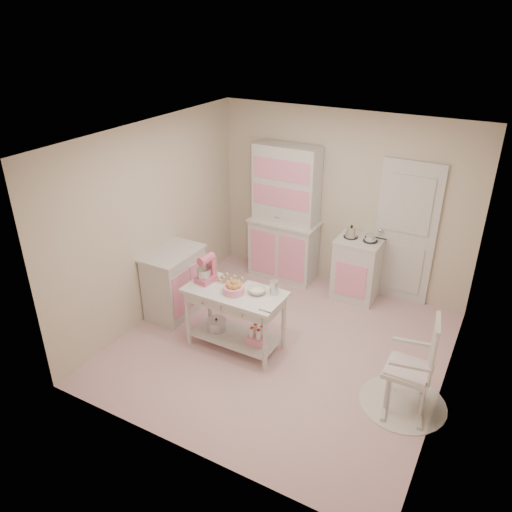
{
  "coord_description": "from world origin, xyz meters",
  "views": [
    {
      "loc": [
        2.18,
        -4.6,
        3.81
      ],
      "look_at": [
        -0.49,
        0.23,
        1.04
      ],
      "focal_mm": 35.0,
      "sensor_mm": 36.0,
      "label": 1
    }
  ],
  "objects_px": {
    "hutch": "(284,214)",
    "stand_mixer": "(205,269)",
    "stove": "(357,268)",
    "rocking_chair": "(409,362)",
    "base_cabinet": "(175,282)",
    "work_table": "(235,319)",
    "bread_basket": "(234,290)"
  },
  "relations": [
    {
      "from": "rocking_chair",
      "to": "stand_mixer",
      "type": "height_order",
      "value": "stand_mixer"
    },
    {
      "from": "work_table",
      "to": "stand_mixer",
      "type": "bearing_deg",
      "value": 177.27
    },
    {
      "from": "stove",
      "to": "base_cabinet",
      "type": "relative_size",
      "value": 1.0
    },
    {
      "from": "rocking_chair",
      "to": "bread_basket",
      "type": "xyz_separation_m",
      "value": [
        -2.07,
        -0.04,
        0.3
      ]
    },
    {
      "from": "hutch",
      "to": "stove",
      "type": "bearing_deg",
      "value": -2.39
    },
    {
      "from": "bread_basket",
      "to": "stove",
      "type": "bearing_deg",
      "value": 65.31
    },
    {
      "from": "rocking_chair",
      "to": "stand_mixer",
      "type": "bearing_deg",
      "value": 168.92
    },
    {
      "from": "base_cabinet",
      "to": "stand_mixer",
      "type": "relative_size",
      "value": 2.71
    },
    {
      "from": "rocking_chair",
      "to": "bread_basket",
      "type": "bearing_deg",
      "value": 170.72
    },
    {
      "from": "hutch",
      "to": "stand_mixer",
      "type": "distance_m",
      "value": 1.91
    },
    {
      "from": "hutch",
      "to": "stand_mixer",
      "type": "bearing_deg",
      "value": -93.79
    },
    {
      "from": "rocking_chair",
      "to": "hutch",
      "type": "bearing_deg",
      "value": 130.44
    },
    {
      "from": "stove",
      "to": "stand_mixer",
      "type": "distance_m",
      "value": 2.34
    },
    {
      "from": "hutch",
      "to": "stand_mixer",
      "type": "xyz_separation_m",
      "value": [
        -0.13,
        -1.91,
        -0.07
      ]
    },
    {
      "from": "stand_mixer",
      "to": "stove",
      "type": "bearing_deg",
      "value": 62.47
    },
    {
      "from": "hutch",
      "to": "work_table",
      "type": "distance_m",
      "value": 2.05
    },
    {
      "from": "stove",
      "to": "hutch",
      "type": "bearing_deg",
      "value": 177.61
    },
    {
      "from": "rocking_chair",
      "to": "stand_mixer",
      "type": "distance_m",
      "value": 2.54
    },
    {
      "from": "bread_basket",
      "to": "work_table",
      "type": "bearing_deg",
      "value": 111.8
    },
    {
      "from": "hutch",
      "to": "stove",
      "type": "height_order",
      "value": "hutch"
    },
    {
      "from": "stove",
      "to": "work_table",
      "type": "distance_m",
      "value": 2.09
    },
    {
      "from": "hutch",
      "to": "base_cabinet",
      "type": "xyz_separation_m",
      "value": [
        -0.84,
        -1.65,
        -0.58
      ]
    },
    {
      "from": "rocking_chair",
      "to": "bread_basket",
      "type": "relative_size",
      "value": 4.4
    },
    {
      "from": "base_cabinet",
      "to": "work_table",
      "type": "xyz_separation_m",
      "value": [
        1.13,
        -0.28,
        -0.06
      ]
    },
    {
      "from": "hutch",
      "to": "base_cabinet",
      "type": "bearing_deg",
      "value": -116.88
    },
    {
      "from": "stove",
      "to": "bread_basket",
      "type": "xyz_separation_m",
      "value": [
        -0.89,
        -1.93,
        0.39
      ]
    },
    {
      "from": "hutch",
      "to": "rocking_chair",
      "type": "distance_m",
      "value": 3.11
    },
    {
      "from": "stove",
      "to": "rocking_chair",
      "type": "relative_size",
      "value": 0.84
    },
    {
      "from": "rocking_chair",
      "to": "bread_basket",
      "type": "height_order",
      "value": "rocking_chair"
    },
    {
      "from": "base_cabinet",
      "to": "work_table",
      "type": "height_order",
      "value": "base_cabinet"
    },
    {
      "from": "work_table",
      "to": "bread_basket",
      "type": "bearing_deg",
      "value": -68.2
    },
    {
      "from": "hutch",
      "to": "stove",
      "type": "distance_m",
      "value": 1.33
    }
  ]
}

